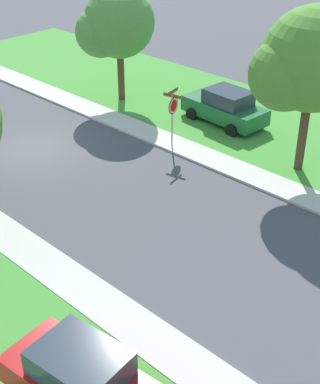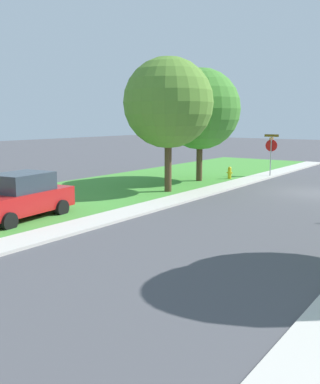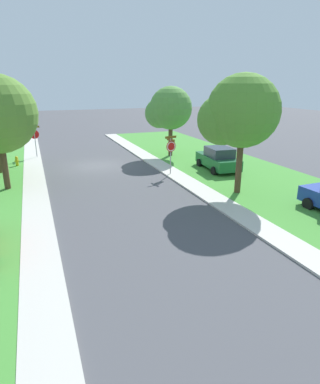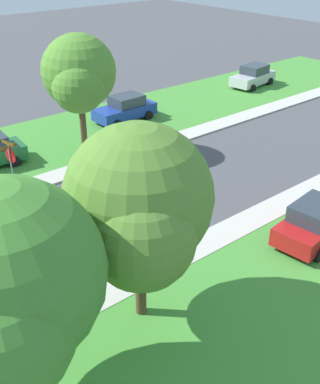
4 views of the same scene
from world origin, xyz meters
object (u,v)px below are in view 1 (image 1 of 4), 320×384
Objects in this scene: tree_corner_large at (306,64)px; tree_sidewalk_near at (114,25)px; car_red_kerbside_mid at (86,383)px; stop_sign_far_corner at (173,109)px; car_green_near_corner at (225,107)px.

tree_sidewalk_near is at bearing -91.92° from tree_corner_large.
car_red_kerbside_mid is 0.66× the size of tree_corner_large.
tree_corner_large reaches higher than tree_sidewalk_near.
stop_sign_far_corner is 6.84m from tree_sidewalk_near.
stop_sign_far_corner is 0.41× the size of tree_corner_large.
car_red_kerbside_mid is (11.72, 7.99, -1.01)m from stop_sign_far_corner.
car_green_near_corner is (-15.52, -7.95, 0.00)m from car_red_kerbside_mid.
car_red_kerbside_mid is at bearing 34.26° from stop_sign_far_corner.
car_red_kerbside_mid is at bearing 11.96° from tree_corner_large.
car_green_near_corner is 0.65× the size of tree_corner_large.
tree_corner_large is at bearing -168.04° from car_red_kerbside_mid.
car_red_kerbside_mid is 1.01× the size of car_green_near_corner.
tree_corner_large is at bearing 69.06° from car_green_near_corner.
car_red_kerbside_mid is 17.44m from car_green_near_corner.
tree_corner_large is at bearing 88.08° from tree_sidewalk_near.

